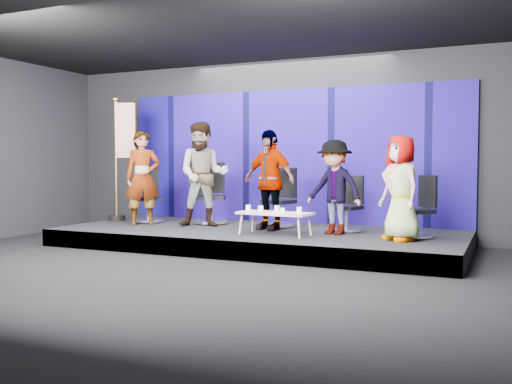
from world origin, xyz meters
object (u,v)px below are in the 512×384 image
chair_c (280,208)px  panelist_e (401,188)px  chair_b (211,203)px  chair_d (348,213)px  mug_d (282,210)px  mug_e (299,210)px  panelist_a (143,178)px  panelist_b (203,174)px  chair_e (419,217)px  mug_c (277,209)px  flag_stand (122,155)px  mug_b (261,209)px  mug_a (248,208)px  chair_a (148,204)px  panelist_c (269,180)px  coffee_table (275,214)px  panelist_d (334,187)px

chair_c → panelist_e: (2.32, -0.98, 0.44)m
chair_b → chair_d: bearing=-25.3°
mug_d → mug_e: bearing=28.1°
panelist_a → panelist_b: 1.20m
mug_d → chair_e: bearing=19.0°
mug_c → flag_stand: (-3.68, 0.77, 0.90)m
mug_d → flag_stand: flag_stand is taller
mug_b → mug_a: bearing=154.5°
panelist_e → flag_stand: (-5.65, 0.72, 0.53)m
mug_a → chair_c: bearing=80.9°
mug_a → mug_c: bearing=0.9°
chair_a → mug_e: chair_a is taller
chair_b → panelist_e: panelist_e is taller
chair_b → chair_e: bearing=-29.7°
mug_b → panelist_c: bearing=101.3°
panelist_c → mug_e: 1.07m
mug_a → mug_b: (0.29, -0.14, 0.00)m
chair_c → mug_e: size_ratio=11.33×
panelist_a → mug_c: panelist_a is taller
chair_a → mug_c: (3.03, -0.73, 0.06)m
flag_stand → mug_d: bearing=-34.1°
chair_c → panelist_e: bearing=-8.7°
chair_b → panelist_c: bearing=-41.1°
chair_b → mug_d: chair_b is taller
panelist_a → flag_stand: 1.08m
panelist_e → mug_a: size_ratio=16.23×
chair_b → coffee_table: (1.76, -1.08, -0.05)m
panelist_a → mug_a: bearing=-45.6°
panelist_c → mug_a: panelist_c is taller
panelist_c → chair_e: size_ratio=1.78×
panelist_c → coffee_table: 0.88m
chair_b → mug_d: bearing=-54.0°
panelist_a → mug_c: 2.87m
mug_b → mug_c: size_ratio=0.97×
chair_d → flag_stand: (-4.64, -0.10, 1.01)m
panelist_a → panelist_d: bearing=-37.2°
panelist_a → panelist_c: bearing=-32.9°
mug_c → mug_d: (0.17, -0.19, -0.01)m
mug_a → mug_e: (0.92, -0.06, -0.00)m
panelist_a → panelist_d: panelist_a is taller
chair_e → chair_b: bearing=-144.1°
chair_b → chair_e: size_ratio=1.21×
chair_c → flag_stand: 3.48m
mug_c → panelist_d: bearing=23.6°
chair_e → panelist_a: bearing=-134.3°
chair_b → mug_c: (1.76, -0.99, 0.03)m
panelist_b → mug_a: (1.14, -0.50, -0.54)m
panelist_b → chair_c: size_ratio=1.78×
panelist_d → flag_stand: (-4.54, 0.39, 0.55)m
chair_c → panelist_d: size_ratio=0.70×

